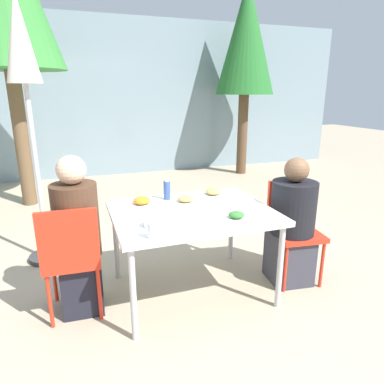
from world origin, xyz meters
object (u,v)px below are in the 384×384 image
bottle (167,190)px  salad_bowl (154,222)px  closed_umbrella (23,65)px  drinking_cup (153,230)px  person_left (78,240)px  tree_behind_right (246,40)px  chair_left (71,253)px  chair_right (293,222)px  person_right (292,226)px

bottle → salad_bowl: (-0.25, -0.57, -0.06)m
closed_umbrella → drinking_cup: closed_umbrella is taller
closed_umbrella → person_left: bearing=-72.4°
bottle → tree_behind_right: size_ratio=0.05×
person_left → tree_behind_right: tree_behind_right is taller
salad_bowl → bottle: bearing=66.3°
bottle → chair_left: bearing=-156.0°
chair_right → closed_umbrella: closed_umbrella is taller
chair_left → chair_right: 1.86m
closed_umbrella → tree_behind_right: (3.61, 2.78, 0.72)m
person_left → person_right: person_left is taller
chair_left → chair_right: size_ratio=1.00×
chair_right → drinking_cup: 1.43m
chair_right → closed_umbrella: bearing=-19.5°
person_right → tree_behind_right: bearing=-104.2°
person_left → bottle: bearing=23.9°
chair_left → closed_umbrella: 1.72m
chair_right → drinking_cup: (-1.35, -0.38, 0.26)m
drinking_cup → chair_left: bearing=142.2°
person_right → drinking_cup: size_ratio=10.52×
person_right → closed_umbrella: closed_umbrella is taller
chair_left → tree_behind_right: (3.35, 3.83, 2.05)m
drinking_cup → salad_bowl: bearing=74.3°
person_right → tree_behind_right: (1.55, 3.92, 2.05)m
chair_right → bottle: bearing=-12.5°
tree_behind_right → person_left: bearing=-131.3°
chair_right → person_right: bearing=58.0°
person_left → bottle: size_ratio=6.75×
person_left → closed_umbrella: (-0.31, 0.98, 1.27)m
person_right → closed_umbrella: (-2.06, 1.14, 1.33)m
person_left → closed_umbrella: size_ratio=0.49×
chair_left → closed_umbrella: bearing=107.0°
bottle → salad_bowl: bearing=-113.7°
chair_left → tree_behind_right: tree_behind_right is taller
chair_right → closed_umbrella: 2.72m
person_left → person_right: 1.76m
chair_left → chair_right: bearing=2.9°
bottle → tree_behind_right: (2.53, 3.47, 1.75)m
chair_right → person_right: size_ratio=0.79×
chair_right → bottle: size_ratio=4.89×
person_right → drinking_cup: (-1.29, -0.31, 0.27)m
chair_right → person_left: bearing=4.5°
drinking_cup → tree_behind_right: tree_behind_right is taller
salad_bowl → tree_behind_right: (2.79, 4.04, 1.81)m
bottle → drinking_cup: 0.82m
person_right → salad_bowl: bearing=13.0°
bottle → tree_behind_right: 4.64m
chair_left → chair_right: (1.86, -0.01, 0.00)m
chair_right → tree_behind_right: 4.61m
closed_umbrella → drinking_cup: bearing=-62.1°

